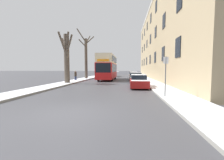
{
  "coord_description": "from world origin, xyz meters",
  "views": [
    {
      "loc": [
        2.55,
        -6.32,
        1.95
      ],
      "look_at": [
        0.17,
        15.81,
        0.35
      ],
      "focal_mm": 24.0,
      "sensor_mm": 36.0,
      "label": 1
    }
  ],
  "objects": [
    {
      "name": "terrace_facade_right",
      "position": [
        11.54,
        25.19,
        7.74
      ],
      "size": [
        9.1,
        45.79,
        15.47
      ],
      "color": "tan",
      "rests_on": "ground"
    },
    {
      "name": "double_decker_bus",
      "position": [
        -1.18,
        20.83,
        2.49
      ],
      "size": [
        2.61,
        10.06,
        4.41
      ],
      "color": "red",
      "rests_on": "ground"
    },
    {
      "name": "parked_car_0",
      "position": [
        3.65,
        9.59,
        0.66
      ],
      "size": [
        1.77,
        4.36,
        1.41
      ],
      "color": "maroon",
      "rests_on": "ground"
    },
    {
      "name": "parked_car_1",
      "position": [
        3.65,
        15.06,
        0.7
      ],
      "size": [
        1.7,
        3.96,
        1.53
      ],
      "color": "black",
      "rests_on": "ground"
    },
    {
      "name": "bare_tree_left_0",
      "position": [
        -5.55,
        12.84,
        3.66
      ],
      "size": [
        2.17,
        3.04,
        6.7
      ],
      "color": "#4C4238",
      "rests_on": "ground"
    },
    {
      "name": "street_sign_post",
      "position": [
        5.0,
        3.83,
        1.59
      ],
      "size": [
        0.32,
        0.07,
        2.78
      ],
      "color": "#4C4F54",
      "rests_on": "ground"
    },
    {
      "name": "parked_car_2",
      "position": [
        3.65,
        20.8,
        0.66
      ],
      "size": [
        1.79,
        4.55,
        1.44
      ],
      "color": "silver",
      "rests_on": "ground"
    },
    {
      "name": "ground_plane",
      "position": [
        0.0,
        0.0,
        0.0
      ],
      "size": [
        320.0,
        320.0,
        0.0
      ],
      "primitive_type": "plane",
      "color": "#424247"
    },
    {
      "name": "bare_tree_left_1",
      "position": [
        -5.75,
        22.68,
        4.42
      ],
      "size": [
        3.37,
        1.72,
        9.73
      ],
      "color": "#4C4238",
      "rests_on": "ground"
    },
    {
      "name": "sidewalk_right",
      "position": [
        5.87,
        53.0,
        0.08
      ],
      "size": [
        2.35,
        130.0,
        0.16
      ],
      "color": "gray",
      "rests_on": "ground"
    },
    {
      "name": "sidewalk_left",
      "position": [
        -5.87,
        53.0,
        0.08
      ],
      "size": [
        2.35,
        130.0,
        0.16
      ],
      "color": "gray",
      "rests_on": "ground"
    },
    {
      "name": "pedestrian_left_sidewalk",
      "position": [
        -6.1,
        17.61,
        0.93
      ],
      "size": [
        0.37,
        0.37,
        1.69
      ],
      "rotation": [
        0.0,
        0.0,
        0.45
      ],
      "color": "navy",
      "rests_on": "ground"
    },
    {
      "name": "parked_car_4",
      "position": [
        3.65,
        32.32,
        0.67
      ],
      "size": [
        1.73,
        4.39,
        1.47
      ],
      "color": "#474C56",
      "rests_on": "ground"
    },
    {
      "name": "parked_car_3",
      "position": [
        3.65,
        26.27,
        0.68
      ],
      "size": [
        1.77,
        4.24,
        1.47
      ],
      "color": "silver",
      "rests_on": "ground"
    },
    {
      "name": "oncoming_van",
      "position": [
        -2.43,
        33.12,
        1.3
      ],
      "size": [
        1.91,
        5.77,
        2.4
      ],
      "color": "white",
      "rests_on": "ground"
    }
  ]
}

